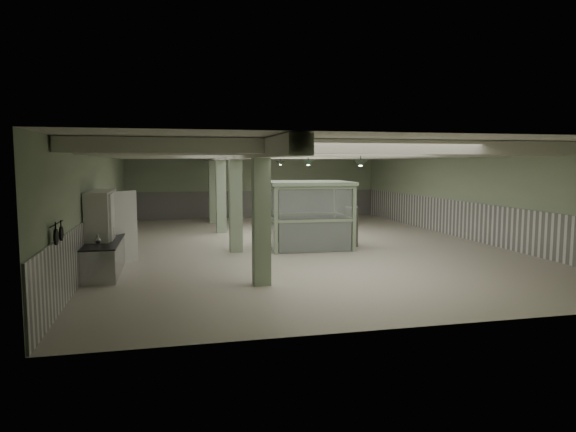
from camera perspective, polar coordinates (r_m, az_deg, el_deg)
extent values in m
plane|color=beige|center=(19.37, 1.19, -3.18)|extent=(20.00, 20.00, 0.00)
cube|color=silver|center=(19.13, 1.21, 7.53)|extent=(14.00, 20.00, 0.02)
cube|color=#9BAC8A|center=(28.94, -3.73, 3.39)|extent=(14.00, 0.02, 3.60)
cube|color=#9BAC8A|center=(9.84, 15.81, -1.64)|extent=(14.00, 0.02, 3.60)
cube|color=#9BAC8A|center=(18.70, -20.07, 1.69)|extent=(0.02, 20.00, 3.60)
cube|color=#9BAC8A|center=(21.97, 19.19, 2.29)|extent=(0.02, 20.00, 3.60)
cube|color=white|center=(18.80, -19.88, -1.50)|extent=(0.05, 19.90, 1.50)
cube|color=white|center=(22.04, 19.04, -0.43)|extent=(0.05, 19.90, 1.50)
cube|color=white|center=(28.98, -3.70, 1.32)|extent=(13.90, 0.05, 1.50)
cube|color=silver|center=(18.66, -6.30, 6.86)|extent=(0.45, 19.90, 0.40)
cube|color=silver|center=(12.01, 10.21, 7.55)|extent=(13.90, 0.35, 0.32)
cube|color=silver|center=(14.34, 6.22, 7.33)|extent=(13.90, 0.35, 0.32)
cube|color=silver|center=(16.72, 3.35, 7.14)|extent=(13.90, 0.35, 0.32)
cube|color=silver|center=(19.13, 1.21, 6.99)|extent=(13.90, 0.35, 0.32)
cube|color=silver|center=(21.56, -0.45, 6.86)|extent=(13.90, 0.35, 0.32)
cube|color=silver|center=(24.00, -1.78, 6.76)|extent=(13.90, 0.35, 0.32)
cube|color=silver|center=(26.46, -2.85, 6.68)|extent=(13.90, 0.35, 0.32)
cube|color=#98AF8D|center=(12.79, -2.99, 0.26)|extent=(0.42, 0.42, 3.60)
cube|color=#98AF8D|center=(17.71, -5.85, 1.80)|extent=(0.42, 0.42, 3.60)
cube|color=#98AF8D|center=(22.67, -7.47, 2.67)|extent=(0.42, 0.42, 3.60)
cube|color=#98AF8D|center=(26.65, -8.33, 3.13)|extent=(0.42, 0.42, 3.60)
cylinder|color=black|center=(11.21, -24.32, -0.79)|extent=(0.02, 1.20, 0.02)
cone|color=#2C3A2C|center=(14.51, 8.07, 5.82)|extent=(0.44, 0.44, 0.22)
cone|color=#2C3A2C|center=(19.74, 2.26, 5.88)|extent=(0.44, 0.44, 0.22)
cone|color=#2C3A2C|center=(24.59, -0.86, 5.88)|extent=(0.44, 0.44, 0.22)
cube|color=#ACACB0|center=(16.31, -19.35, -3.67)|extent=(0.90, 5.39, 0.88)
cube|color=black|center=(16.24, -19.40, -2.10)|extent=(0.94, 5.43, 0.04)
cylinder|color=#B2B2B7|center=(17.83, -18.70, -1.19)|extent=(0.34, 0.34, 0.10)
cylinder|color=black|center=(10.88, -24.37, -2.15)|extent=(0.04, 0.32, 0.32)
cylinder|color=black|center=(11.37, -23.89, -1.80)|extent=(0.04, 0.29, 0.29)
cube|color=silver|center=(15.86, -19.97, -1.32)|extent=(0.63, 2.53, 2.32)
cube|color=silver|center=(15.25, -18.93, -1.56)|extent=(0.06, 0.95, 2.22)
cube|color=silver|center=(16.49, -18.08, -1.00)|extent=(0.66, 0.76, 2.22)
cube|color=silver|center=(15.24, -18.78, -1.56)|extent=(0.02, 0.05, 0.30)
cube|color=silver|center=(16.39, -18.39, -1.05)|extent=(0.02, 0.05, 0.30)
cube|color=#8FA685|center=(17.18, -1.35, -0.50)|extent=(0.12, 0.12, 2.28)
cube|color=#8FA685|center=(19.42, -2.46, 0.23)|extent=(0.12, 0.12, 2.28)
cube|color=#8FA685|center=(17.83, 7.35, -0.32)|extent=(0.12, 0.12, 2.28)
cube|color=#8FA685|center=(20.00, 5.32, 0.38)|extent=(0.12, 0.12, 2.28)
cube|color=#8FA685|center=(18.47, 2.25, 3.67)|extent=(3.09, 2.65, 0.12)
cube|color=white|center=(17.53, 3.07, -2.33)|extent=(2.54, 0.16, 1.05)
cube|color=silver|center=(17.40, 3.09, 1.69)|extent=(2.54, 0.16, 1.22)
cube|color=white|center=(19.73, 1.48, -1.40)|extent=(2.54, 0.16, 1.05)
cube|color=silver|center=(19.61, 1.49, 2.17)|extent=(2.54, 0.16, 1.22)
cube|color=white|center=(18.37, -1.93, -1.94)|extent=(0.15, 2.08, 1.05)
cube|color=silver|center=(18.24, -1.95, 1.89)|extent=(0.15, 2.08, 1.22)
cube|color=white|center=(18.98, 6.26, -1.72)|extent=(0.15, 2.08, 1.05)
cube|color=silver|center=(18.86, 6.30, 1.98)|extent=(0.15, 2.08, 1.22)
cube|color=#59594A|center=(19.17, 7.04, -1.15)|extent=(0.64, 0.77, 1.44)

